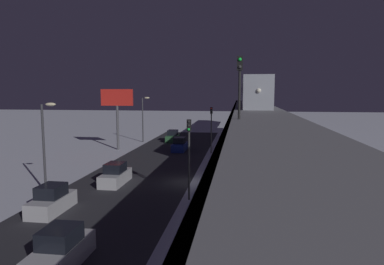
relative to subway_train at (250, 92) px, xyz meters
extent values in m
plane|color=silver|center=(6.55, 29.21, -8.55)|extent=(240.00, 240.00, 0.00)
cube|color=#28282D|center=(11.72, 29.21, -8.55)|extent=(11.00, 80.06, 0.01)
cube|color=slate|center=(0.00, 29.21, -2.18)|extent=(5.00, 80.06, 0.80)
cube|color=#38383D|center=(2.38, 29.21, -2.18)|extent=(0.24, 78.46, 0.80)
cylinder|color=slate|center=(0.00, -2.82, -5.57)|extent=(1.40, 1.40, 5.97)
cylinder|color=slate|center=(0.00, 13.19, -5.57)|extent=(1.40, 1.40, 5.97)
cylinder|color=slate|center=(0.00, 29.21, -5.57)|extent=(1.40, 1.40, 5.97)
cylinder|color=slate|center=(0.00, 45.22, -5.57)|extent=(1.40, 1.40, 5.97)
cube|color=#999EA8|center=(0.00, 18.60, -0.08)|extent=(2.90, 18.00, 3.40)
cube|color=black|center=(0.00, 18.60, 0.33)|extent=(2.94, 16.20, 0.90)
cube|color=#999EA8|center=(0.00, 0.00, -0.08)|extent=(2.90, 18.00, 3.40)
cube|color=black|center=(0.00, 0.00, 0.33)|extent=(2.94, 16.20, 0.90)
cube|color=#999EA8|center=(0.00, -18.60, -0.08)|extent=(2.90, 18.00, 3.40)
cube|color=black|center=(0.00, -18.60, 0.33)|extent=(2.94, 16.20, 0.90)
sphere|color=white|center=(0.00, 27.65, 0.09)|extent=(0.44, 0.44, 0.44)
cylinder|color=black|center=(1.77, 38.55, -0.18)|extent=(0.16, 0.16, 3.20)
cube|color=black|center=(1.77, 38.55, 1.77)|extent=(0.36, 0.28, 0.90)
sphere|color=#19F23F|center=(1.77, 38.71, 2.00)|extent=(0.22, 0.22, 0.22)
sphere|color=#333333|center=(1.77, 38.71, 1.54)|extent=(0.22, 0.22, 0.22)
cube|color=#2D6038|center=(13.12, 2.83, -8.00)|extent=(1.80, 4.31, 1.10)
cube|color=black|center=(13.12, 2.83, -7.02)|extent=(1.58, 2.07, 0.87)
cylinder|color=black|center=(12.27, 4.16, -8.23)|extent=(0.20, 0.64, 0.64)
cylinder|color=black|center=(13.98, 4.16, -8.23)|extent=(0.20, 0.64, 0.64)
cylinder|color=black|center=(12.27, 1.49, -8.23)|extent=(0.20, 0.64, 0.64)
cylinder|color=black|center=(13.98, 1.49, -8.23)|extent=(0.20, 0.64, 0.64)
cube|color=#B2B2B7|center=(13.12, 30.72, -8.00)|extent=(1.80, 4.42, 1.10)
cube|color=black|center=(13.12, 30.72, -7.02)|extent=(1.58, 2.12, 0.87)
cube|color=#B2B2B7|center=(10.32, 45.83, -8.00)|extent=(1.80, 4.19, 1.10)
cube|color=black|center=(10.32, 45.83, -7.02)|extent=(1.58, 2.01, 0.87)
cube|color=#B2B2B7|center=(14.92, 38.63, -8.00)|extent=(1.80, 4.16, 1.10)
cube|color=black|center=(14.92, 38.63, -7.02)|extent=(1.58, 2.00, 0.87)
cube|color=navy|center=(10.32, 12.07, -8.00)|extent=(1.80, 4.01, 1.10)
cube|color=black|center=(10.32, 12.07, -7.02)|extent=(1.58, 1.93, 0.87)
cylinder|color=#2D2D2D|center=(5.62, 34.51, -5.80)|extent=(0.16, 0.16, 5.50)
cube|color=black|center=(5.62, 34.51, -2.60)|extent=(0.32, 0.32, 0.90)
sphere|color=black|center=(5.62, 34.69, -2.30)|extent=(0.20, 0.20, 0.20)
sphere|color=black|center=(5.62, 34.69, -2.60)|extent=(0.20, 0.20, 0.20)
sphere|color=#19E53F|center=(5.62, 34.69, -2.90)|extent=(0.20, 0.20, 0.20)
cylinder|color=#2D2D2D|center=(5.62, 13.24, -5.80)|extent=(0.16, 0.16, 5.50)
cube|color=black|center=(5.62, 13.24, -2.60)|extent=(0.32, 0.32, 0.90)
sphere|color=red|center=(5.62, 13.42, -2.30)|extent=(0.20, 0.20, 0.20)
sphere|color=black|center=(5.62, 13.42, -2.60)|extent=(0.20, 0.20, 0.20)
sphere|color=black|center=(5.62, 13.42, -2.90)|extent=(0.20, 0.20, 0.20)
cylinder|color=#4C4C51|center=(19.53, 12.27, -5.30)|extent=(0.36, 0.36, 6.50)
cube|color=red|center=(19.53, 12.27, -0.85)|extent=(4.80, 0.30, 2.40)
cylinder|color=#38383D|center=(18.02, 34.21, -4.80)|extent=(0.20, 0.20, 7.50)
ellipsoid|color=#F4E5B2|center=(17.22, 34.21, -1.05)|extent=(0.90, 0.44, 0.30)
cylinder|color=#38383D|center=(18.02, 4.21, -4.80)|extent=(0.20, 0.20, 7.50)
ellipsoid|color=#F4E5B2|center=(17.22, 4.21, -1.05)|extent=(0.90, 0.44, 0.30)
camera|label=1|loc=(1.73, 60.93, 0.00)|focal=32.37mm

